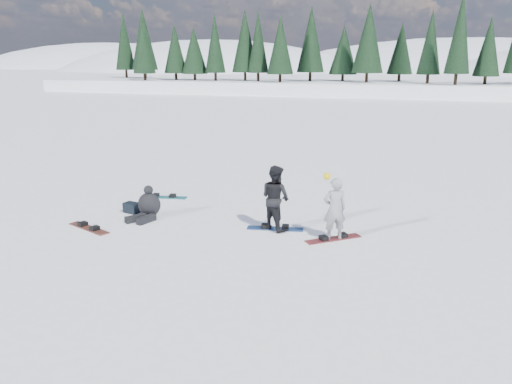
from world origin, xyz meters
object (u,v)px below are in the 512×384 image
snowboarder_man (275,198)px  seated_rider (148,205)px  snowboard_loose_c (164,197)px  gear_bag (132,208)px  snowboarder_woman (334,209)px  snowboard_loose_b (89,228)px

snowboarder_man → seated_rider: (-3.75, -0.07, -0.52)m
snowboarder_man → snowboard_loose_c: (-4.28, 1.94, -0.86)m
gear_bag → seated_rider: bearing=-20.4°
seated_rider → gear_bag: seated_rider is taller
gear_bag → snowboarder_woman: bearing=-4.9°
gear_bag → snowboarder_man: bearing=-2.5°
snowboarder_man → snowboard_loose_b: 5.08m
gear_bag → snowboard_loose_b: bearing=-102.1°
snowboard_loose_b → snowboarder_woman: bearing=32.0°
snowboard_loose_c → snowboard_loose_b: (-0.51, -3.38, 0.00)m
seated_rider → snowboarder_woman: bearing=22.0°
snowboard_loose_b → snowboarder_man: bearing=38.9°
snowboarder_man → seated_rider: size_ratio=1.44×
snowboarder_woman → seated_rider: (-5.35, 0.26, -0.46)m
snowboarder_woman → snowboarder_man: bearing=-36.6°
snowboarder_man → snowboard_loose_b: size_ratio=1.16×
seated_rider → snowboarder_man: bearing=25.8°
snowboard_loose_c → gear_bag: bearing=-105.2°
seated_rider → snowboard_loose_b: 1.76m
snowboard_loose_c → snowboarder_man: bearing=-34.3°
snowboarder_woman → snowboarder_man: snowboarder_man is taller
seated_rider → snowboard_loose_b: seated_rider is taller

